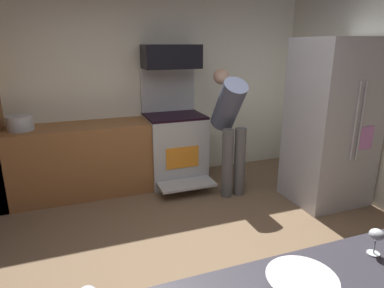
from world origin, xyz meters
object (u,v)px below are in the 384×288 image
Objects in this scene: microwave at (171,57)px; person_cook at (230,122)px; mixing_bowl_small at (301,286)px; wine_glass_mid at (376,236)px; refrigerator at (331,123)px; stock_pot at (20,123)px; oven_range at (175,146)px.

person_cook is at bearing -50.22° from microwave.
wine_glass_mid is at bearing 11.44° from mixing_bowl_small.
refrigerator is 3.63m from stock_pot.
mixing_bowl_small is at bearing -110.98° from person_cook.
oven_range is 1.92m from stock_pot.
person_cook is 2.95m from mixing_bowl_small.
microwave reaches higher than person_cook.
refrigerator is 6.56× the size of stock_pot.
refrigerator reaches higher than oven_range.
refrigerator is (1.56, -1.28, -0.73)m from microwave.
refrigerator is at bearing -39.41° from microwave.
microwave is (0.00, 0.09, 1.19)m from oven_range.
oven_range is at bearing 142.66° from refrigerator.
wine_glass_mid is (-1.57, -2.03, 0.03)m from refrigerator.
oven_range is 5.25× the size of stock_pot.
microwave is at bearing 81.48° from mixing_bowl_small.
person_cook is at bearing 148.29° from refrigerator.
mixing_bowl_small is 0.51m from wine_glass_mid.
stock_pot is at bearing 112.07° from mixing_bowl_small.
mixing_bowl_small is at bearing -168.56° from wine_glass_mid.
oven_range is 11.58× the size of wine_glass_mid.
microwave reaches higher than mixing_bowl_small.
oven_range is at bearing 81.25° from mixing_bowl_small.
oven_range is 2.02m from refrigerator.
oven_range is 0.99× the size of person_cook.
refrigerator is 14.46× the size of wine_glass_mid.
refrigerator is 6.78× the size of mixing_bowl_small.
wine_glass_mid is (-0.01, -3.31, -0.70)m from microwave.
mixing_bowl_small is at bearing -98.75° from oven_range.
wine_glass_mid reaches higher than mixing_bowl_small.
oven_range is 1.19m from microwave.
refrigerator is at bearing -31.71° from person_cook.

